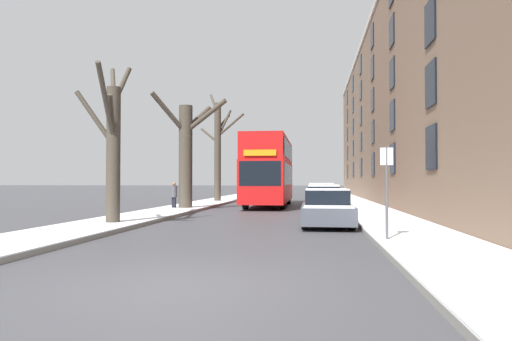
% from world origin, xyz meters
% --- Properties ---
extents(ground_plane, '(320.00, 320.00, 0.00)m').
position_xyz_m(ground_plane, '(0.00, 0.00, 0.00)').
color(ground_plane, '#424247').
extents(sidewalk_left, '(2.66, 130.00, 0.16)m').
position_xyz_m(sidewalk_left, '(-5.11, 53.00, 0.08)').
color(sidewalk_left, gray).
rests_on(sidewalk_left, ground).
extents(sidewalk_right, '(2.66, 130.00, 0.16)m').
position_xyz_m(sidewalk_right, '(5.11, 53.00, 0.08)').
color(sidewalk_right, gray).
rests_on(sidewalk_right, ground).
extents(terrace_facade_right, '(9.10, 54.09, 14.08)m').
position_xyz_m(terrace_facade_right, '(10.93, 29.75, 7.04)').
color(terrace_facade_right, '#7A604C').
rests_on(terrace_facade_right, ground).
extents(bare_tree_left_0, '(1.82, 4.54, 6.32)m').
position_xyz_m(bare_tree_left_0, '(-4.92, 8.67, 2.96)').
color(bare_tree_left_0, '#423A30').
rests_on(bare_tree_left_0, ground).
extents(bare_tree_left_1, '(3.94, 3.60, 6.36)m').
position_xyz_m(bare_tree_left_1, '(-4.74, 17.67, 3.25)').
color(bare_tree_left_1, '#423A30').
rests_on(bare_tree_left_1, ground).
extents(bare_tree_left_2, '(3.55, 1.83, 8.46)m').
position_xyz_m(bare_tree_left_2, '(-4.86, 26.73, 4.12)').
color(bare_tree_left_2, '#423A30').
rests_on(bare_tree_left_2, ground).
extents(double_decker_bus, '(2.53, 10.46, 4.31)m').
position_xyz_m(double_decker_bus, '(-0.57, 22.39, 2.44)').
color(double_decker_bus, red).
rests_on(double_decker_bus, ground).
extents(parked_car_0, '(1.79, 4.34, 1.35)m').
position_xyz_m(parked_car_0, '(2.73, 9.87, 0.63)').
color(parked_car_0, '#474C56').
rests_on(parked_car_0, ground).
extents(parked_car_1, '(1.72, 4.07, 1.45)m').
position_xyz_m(parked_car_1, '(2.73, 15.29, 0.67)').
color(parked_car_1, maroon).
rests_on(parked_car_1, ground).
extents(parked_car_2, '(1.76, 4.50, 1.50)m').
position_xyz_m(parked_car_2, '(2.73, 21.76, 0.69)').
color(parked_car_2, maroon).
rests_on(parked_car_2, ground).
extents(pedestrian_left_sidewalk, '(0.34, 0.34, 1.57)m').
position_xyz_m(pedestrian_left_sidewalk, '(-5.38, 17.49, 0.86)').
color(pedestrian_left_sidewalk, black).
rests_on(pedestrian_left_sidewalk, ground).
extents(street_sign_post, '(0.32, 0.07, 2.50)m').
position_xyz_m(street_sign_post, '(4.08, 4.94, 1.44)').
color(street_sign_post, '#4C4F54').
rests_on(street_sign_post, ground).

